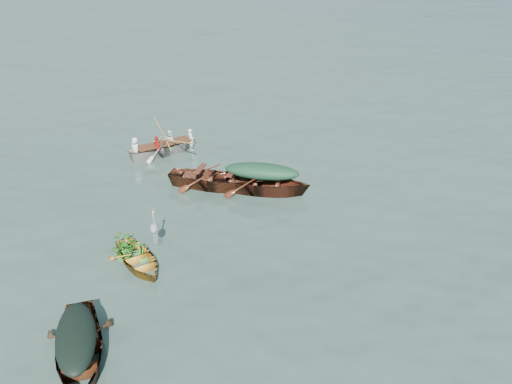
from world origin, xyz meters
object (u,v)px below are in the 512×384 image
Objects in this scene: open_wooden_boat at (217,188)px; rowed_boat at (165,154)px; green_tarp_boat at (262,192)px; heron at (155,232)px; yellow_dinghy at (139,265)px; dark_covered_boat at (81,361)px.

rowed_boat is (-1.97, 3.15, 0.00)m from open_wooden_boat.
green_tarp_boat is 4.83m from heron.
heron is (-1.68, -4.00, 0.80)m from open_wooden_boat.
yellow_dinghy is at bearing 153.60° from green_tarp_boat.
green_tarp_boat reaches higher than dark_covered_boat.
yellow_dinghy is 0.98m from heron.
green_tarp_boat is at bearing 16.91° from yellow_dinghy.
green_tarp_boat is (3.64, 3.85, 0.00)m from yellow_dinghy.
rowed_boat is at bearing 50.88° from open_wooden_boat.
dark_covered_boat is at bearing 164.96° from green_tarp_boat.
dark_covered_boat is 10.75m from rowed_boat.
dark_covered_boat is at bearing 146.73° from rowed_boat.
rowed_boat is at bearing 60.85° from green_tarp_boat.
open_wooden_boat is (2.92, 7.55, 0.00)m from dark_covered_boat.
dark_covered_boat is 0.96× the size of rowed_boat.
heron is at bearing 154.95° from green_tarp_boat.
green_tarp_boat is at bearing -164.28° from rowed_boat.
dark_covered_boat is 0.83× the size of open_wooden_boat.
open_wooden_boat reaches higher than yellow_dinghy.
open_wooden_boat reaches higher than dark_covered_boat.
dark_covered_boat is (-0.79, -3.24, 0.00)m from yellow_dinghy.
open_wooden_boat is at bearing 90.00° from green_tarp_boat.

